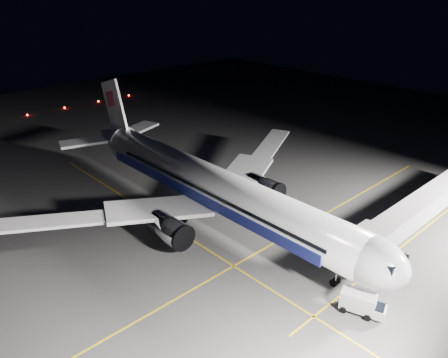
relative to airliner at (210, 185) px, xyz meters
name	(u,v)px	position (x,y,z in m)	size (l,w,h in m)	color
ground	(215,219)	(1.08, 0.00, -5.16)	(200.00, 200.00, 0.00)	#4C4C4F
guide_line_main	(266,247)	(11.08, 0.00, -5.16)	(0.25, 80.00, 0.01)	gold
guide_line_cross	(183,234)	(1.08, -6.00, -5.16)	(70.00, 0.25, 0.01)	gold
guide_line_side	(390,256)	(23.08, 10.00, -5.16)	(0.25, 40.00, 0.01)	gold
airliner	(210,185)	(0.00, 0.00, 0.00)	(61.48, 54.22, 16.64)	silver
jet_bridge	(425,204)	(23.08, 18.06, -0.58)	(3.60, 34.40, 6.30)	#B2B2B7
taxiway_lights	(27,115)	(-70.92, 0.00, -4.94)	(0.44, 60.44, 0.44)	#FF140A
service_truck	(362,303)	(26.07, -1.86, -3.90)	(4.95, 3.24, 2.36)	silver
baggage_tug	(233,175)	(-7.15, 11.59, -4.42)	(2.43, 2.06, 1.61)	black
safety_cone_a	(226,182)	(-6.67, 9.32, -4.82)	(0.46, 0.46, 0.69)	#D65709
safety_cone_b	(275,216)	(6.58, 6.83, -4.89)	(0.36, 0.36, 0.54)	#D65709
safety_cone_c	(256,180)	(-4.02, 14.00, -4.90)	(0.35, 0.35, 0.52)	#D65709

